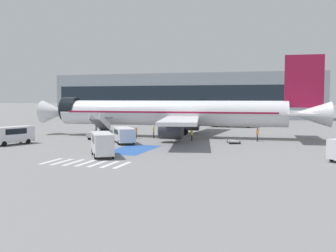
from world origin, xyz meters
TOP-DOWN VIEW (x-y plane):
  - ground_plane at (0.00, 0.00)m, footprint 600.00×600.00m
  - apron_leadline_yellow at (-1.53, -0.80)m, footprint 77.87×5.32m
  - apron_stand_patch_blue at (-1.53, -15.81)m, footprint 4.21×8.76m
  - apron_walkway_bar_0 at (-5.73, -25.62)m, footprint 0.44×3.60m
  - apron_walkway_bar_1 at (-4.53, -25.62)m, footprint 0.44×3.60m
  - apron_walkway_bar_2 at (-3.33, -25.62)m, footprint 0.44×3.60m
  - apron_walkway_bar_3 at (-2.13, -25.62)m, footprint 0.44×3.60m
  - apron_walkway_bar_4 at (-0.93, -25.62)m, footprint 0.44×3.60m
  - apron_walkway_bar_5 at (0.27, -25.62)m, footprint 0.44×3.60m
  - apron_walkway_bar_6 at (1.47, -25.62)m, footprint 0.44×3.60m
  - airliner at (-0.81, -0.76)m, footprint 43.85×33.40m
  - boarding_stairs_forward at (-10.58, -5.82)m, footprint 2.51×5.34m
  - fuel_tanker at (4.60, 21.80)m, footprint 9.08×3.01m
  - service_van_0 at (-2.44, -21.59)m, footprint 4.21×5.21m
  - service_van_2 at (-17.78, -15.77)m, footprint 3.52×5.62m
  - service_van_3 at (-4.92, -10.38)m, footprint 4.66×5.55m
  - baggage_cart at (8.61, -5.97)m, footprint 2.19×2.92m
  - ground_crew_0 at (-5.59, -4.53)m, footprint 0.48×0.37m
  - ground_crew_1 at (11.46, -3.04)m, footprint 0.29×0.46m
  - ground_crew_2 at (2.84, -5.17)m, footprint 0.41×0.49m
  - ground_crew_3 at (-3.18, -3.58)m, footprint 0.36×0.48m
  - terminal_building at (-14.07, 56.52)m, footprint 79.26×12.10m

SIDE VIEW (x-z plane):
  - ground_plane at x=0.00m, z-range 0.00..0.00m
  - apron_leadline_yellow at x=-1.53m, z-range 0.00..0.01m
  - apron_stand_patch_blue at x=-1.53m, z-range 0.00..0.01m
  - apron_walkway_bar_0 at x=-5.73m, z-range 0.00..0.01m
  - apron_walkway_bar_1 at x=-4.53m, z-range 0.00..0.01m
  - apron_walkway_bar_2 at x=-3.33m, z-range 0.00..0.01m
  - apron_walkway_bar_3 at x=-2.13m, z-range 0.00..0.01m
  - apron_walkway_bar_4 at x=-0.93m, z-range 0.00..0.01m
  - apron_walkway_bar_5 at x=0.27m, z-range 0.00..0.01m
  - apron_walkway_bar_6 at x=1.47m, z-range 0.00..0.01m
  - baggage_cart at x=8.61m, z-range -0.18..0.69m
  - boarding_stairs_forward at x=-10.58m, z-range -0.93..2.85m
  - ground_crew_2 at x=2.84m, z-range 0.13..1.83m
  - ground_crew_0 at x=-5.59m, z-range 0.13..1.86m
  - ground_crew_1 at x=11.46m, z-range 0.15..1.98m
  - ground_crew_3 at x=-3.18m, z-range 0.15..2.03m
  - service_van_3 at x=-4.92m, z-range 0.21..2.23m
  - service_van_2 at x=-17.78m, z-range 0.22..2.47m
  - service_van_0 at x=-2.44m, z-range 0.22..2.60m
  - fuel_tanker at x=4.60m, z-range 0.02..3.58m
  - airliner at x=-0.81m, z-range -2.33..9.47m
  - terminal_building at x=-14.07m, z-range 0.00..12.86m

